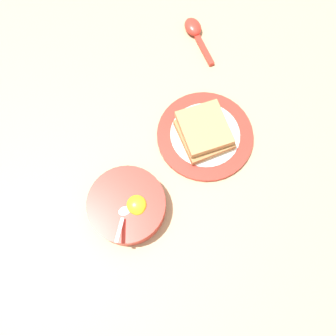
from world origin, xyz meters
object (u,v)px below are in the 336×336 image
Objects in this scene: egg_bowl at (127,205)px; toast_plate at (205,135)px; soup_spoon at (195,31)px; toast_sandwich at (204,132)px.

egg_bowl is 0.24m from toast_plate.
egg_bowl reaches higher than toast_plate.
toast_plate is at bearing -108.14° from soup_spoon.
soup_spoon is at bearing 50.22° from egg_bowl.
egg_bowl is 0.48m from soup_spoon.
egg_bowl reaches higher than soup_spoon.
egg_bowl is 0.73× the size of toast_plate.
toast_plate is at bearing 23.72° from egg_bowl.
soup_spoon reaches higher than toast_plate.
toast_plate is 0.03m from toast_sandwich.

